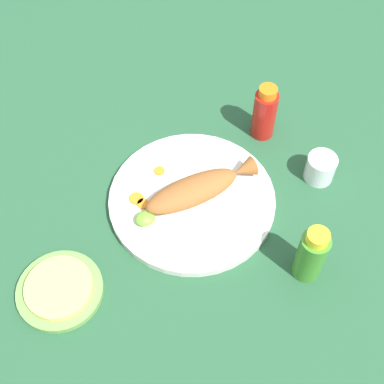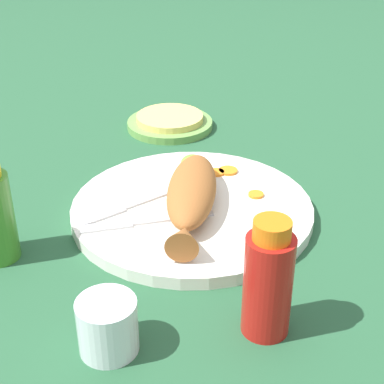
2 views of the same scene
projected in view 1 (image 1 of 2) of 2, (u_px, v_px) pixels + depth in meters
name	position (u px, v px, depth m)	size (l,w,h in m)	color
ground_plane	(192.00, 202.00, 1.13)	(4.00, 4.00, 0.00)	#235133
main_plate	(192.00, 200.00, 1.12)	(0.35, 0.35, 0.02)	silver
fried_fish	(198.00, 189.00, 1.10)	(0.25, 0.11, 0.05)	#935628
fork_near	(233.00, 211.00, 1.10)	(0.10, 0.17, 0.00)	silver
fork_far	(219.00, 227.00, 1.07)	(0.15, 0.12, 0.00)	silver
carrot_slice_near	(159.00, 171.00, 1.15)	(0.02, 0.02, 0.00)	orange
carrot_slice_mid	(136.00, 198.00, 1.11)	(0.03, 0.03, 0.00)	orange
carrot_slice_far	(143.00, 204.00, 1.10)	(0.02, 0.02, 0.00)	orange
lime_wedge_main	(145.00, 219.00, 1.07)	(0.04, 0.03, 0.02)	#6BB233
hot_sauce_bottle_red	(265.00, 113.00, 1.19)	(0.05, 0.05, 0.14)	#B21914
hot_sauce_bottle_green	(311.00, 255.00, 0.99)	(0.05, 0.05, 0.14)	#3D8428
salt_cup	(320.00, 169.00, 1.15)	(0.06, 0.06, 0.06)	silver
tortilla_plate	(60.00, 290.00, 1.01)	(0.16, 0.16, 0.01)	#6B9E4C
tortilla_stack	(59.00, 288.00, 1.00)	(0.13, 0.13, 0.01)	#E0C666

